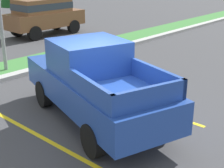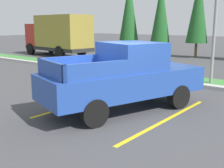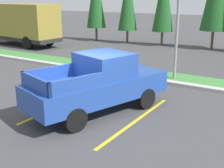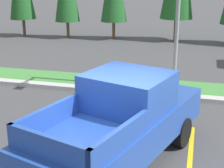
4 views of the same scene
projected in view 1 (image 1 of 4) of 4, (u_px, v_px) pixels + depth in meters
ground_plane at (103, 124)px, 8.51m from camera, size 120.00×120.00×0.00m
parking_line_near at (49, 141)px, 7.66m from camera, size 0.12×4.80×0.01m
parking_line_far at (131, 102)px, 9.83m from camera, size 0.12×4.80×0.01m
curb_strip at (1, 79)px, 11.62m from camera, size 56.00×0.40×0.15m
pickup_truck_main at (94, 82)px, 8.43m from camera, size 3.39×5.55×2.10m
suv_distant at (44, 14)px, 18.90m from camera, size 4.62×1.99×2.10m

